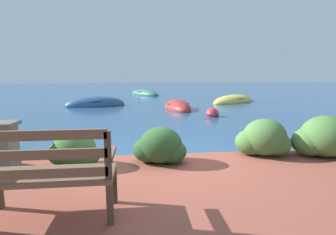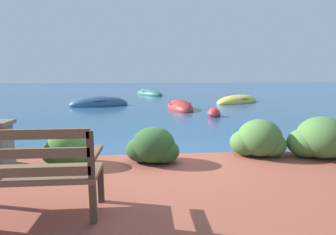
% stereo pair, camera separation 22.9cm
% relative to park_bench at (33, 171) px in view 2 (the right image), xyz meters
% --- Properties ---
extents(ground_plane, '(80.00, 80.00, 0.00)m').
position_rel_park_bench_xyz_m(ground_plane, '(1.40, 1.96, -0.70)').
color(ground_plane, navy).
extents(park_bench, '(1.26, 0.48, 0.93)m').
position_rel_park_bench_xyz_m(park_bench, '(0.00, 0.00, 0.00)').
color(park_bench, '#433123').
rests_on(park_bench, patio_terrace).
extents(hedge_clump_left, '(0.81, 0.58, 0.55)m').
position_rel_park_bench_xyz_m(hedge_clump_left, '(-0.13, 1.51, -0.24)').
color(hedge_clump_left, '#38662D').
rests_on(hedge_clump_left, patio_terrace).
extents(hedge_clump_centre, '(0.85, 0.61, 0.58)m').
position_rel_park_bench_xyz_m(hedge_clump_centre, '(1.20, 1.52, -0.23)').
color(hedge_clump_centre, '#284C23').
rests_on(hedge_clump_centre, patio_terrace).
extents(hedge_clump_right, '(0.94, 0.68, 0.64)m').
position_rel_park_bench_xyz_m(hedge_clump_right, '(3.02, 1.72, -0.20)').
color(hedge_clump_right, '#426B33').
rests_on(hedge_clump_right, patio_terrace).
extents(hedge_clump_far_right, '(1.04, 0.75, 0.71)m').
position_rel_park_bench_xyz_m(hedge_clump_far_right, '(4.02, 1.54, -0.18)').
color(hedge_clump_far_right, '#426B33').
rests_on(hedge_clump_far_right, patio_terrace).
extents(rowboat_nearest, '(1.35, 2.64, 0.76)m').
position_rel_park_bench_xyz_m(rowboat_nearest, '(2.62, 9.33, -0.64)').
color(rowboat_nearest, '#9E2D28').
rests_on(rowboat_nearest, ground_plane).
extents(rowboat_mid, '(3.02, 1.66, 0.87)m').
position_rel_park_bench_xyz_m(rowboat_mid, '(-1.29, 10.75, -0.63)').
color(rowboat_mid, '#2D517A').
rests_on(rowboat_mid, ground_plane).
extents(rowboat_far, '(3.37, 2.88, 0.74)m').
position_rel_park_bench_xyz_m(rowboat_far, '(6.17, 11.75, -0.64)').
color(rowboat_far, '#DBC64C').
rests_on(rowboat_far, ground_plane).
extents(rowboat_outer, '(2.59, 3.23, 0.76)m').
position_rel_park_bench_xyz_m(rowboat_outer, '(1.26, 17.27, -0.64)').
color(rowboat_outer, '#336B5B').
rests_on(rowboat_outer, ground_plane).
extents(mooring_buoy, '(0.55, 0.55, 0.50)m').
position_rel_park_bench_xyz_m(mooring_buoy, '(3.63, 7.12, -0.61)').
color(mooring_buoy, red).
rests_on(mooring_buoy, ground_plane).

